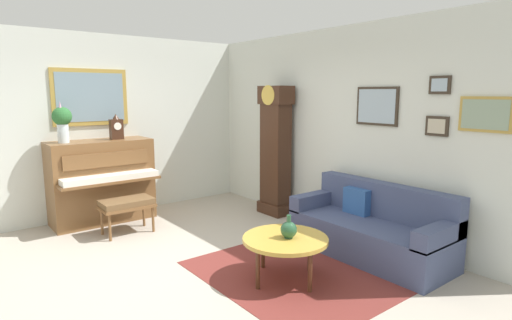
{
  "coord_description": "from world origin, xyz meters",
  "views": [
    {
      "loc": [
        3.9,
        -2.07,
        1.92
      ],
      "look_at": [
        -0.04,
        1.03,
        1.09
      ],
      "focal_mm": 28.89,
      "sensor_mm": 36.0,
      "label": 1
    }
  ],
  "objects": [
    {
      "name": "ground_plane",
      "position": [
        0.0,
        0.0,
        -0.05
      ],
      "size": [
        6.4,
        6.0,
        0.1
      ],
      "primitive_type": "cube",
      "color": "#B2A899"
    },
    {
      "name": "area_rug",
      "position": [
        0.9,
        0.71,
        0.0
      ],
      "size": [
        2.1,
        1.5,
        0.01
      ],
      "primitive_type": "cube",
      "color": "maroon",
      "rests_on": "ground_plane"
    },
    {
      "name": "mantel_clock",
      "position": [
        -2.23,
        0.08,
        1.4
      ],
      "size": [
        0.13,
        0.18,
        0.38
      ],
      "color": "#3D2316",
      "rests_on": "piano"
    },
    {
      "name": "grandfather_clock",
      "position": [
        -0.95,
        2.12,
        0.96
      ],
      "size": [
        0.52,
        0.34,
        2.03
      ],
      "color": "#3D2316",
      "rests_on": "ground_plane"
    },
    {
      "name": "green_jug",
      "position": [
        0.95,
        0.67,
        0.54
      ],
      "size": [
        0.17,
        0.17,
        0.24
      ],
      "color": "#234C33",
      "rests_on": "coffee_table"
    },
    {
      "name": "flower_vase",
      "position": [
        -2.23,
        -0.66,
        1.54
      ],
      "size": [
        0.26,
        0.26,
        0.58
      ],
      "color": "silver",
      "rests_on": "piano"
    },
    {
      "name": "wall_back",
      "position": [
        0.02,
        2.4,
        1.4
      ],
      "size": [
        5.3,
        0.13,
        2.8
      ],
      "color": "silver",
      "rests_on": "ground_plane"
    },
    {
      "name": "wall_left",
      "position": [
        -2.6,
        -0.0,
        1.41
      ],
      "size": [
        0.13,
        4.9,
        2.8
      ],
      "color": "silver",
      "rests_on": "ground_plane"
    },
    {
      "name": "piano",
      "position": [
        -2.23,
        -0.17,
        0.62
      ],
      "size": [
        0.87,
        1.44,
        1.23
      ],
      "color": "brown",
      "rests_on": "ground_plane"
    },
    {
      "name": "coffee_table",
      "position": [
        0.92,
        0.65,
        0.42
      ],
      "size": [
        0.88,
        0.88,
        0.45
      ],
      "color": "gold",
      "rests_on": "ground_plane"
    },
    {
      "name": "piano_bench",
      "position": [
        -1.48,
        -0.1,
        0.41
      ],
      "size": [
        0.42,
        0.7,
        0.48
      ],
      "color": "brown",
      "rests_on": "ground_plane"
    },
    {
      "name": "couch",
      "position": [
        1.06,
        1.91,
        0.31
      ],
      "size": [
        1.9,
        0.8,
        0.84
      ],
      "color": "#424C70",
      "rests_on": "ground_plane"
    }
  ]
}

